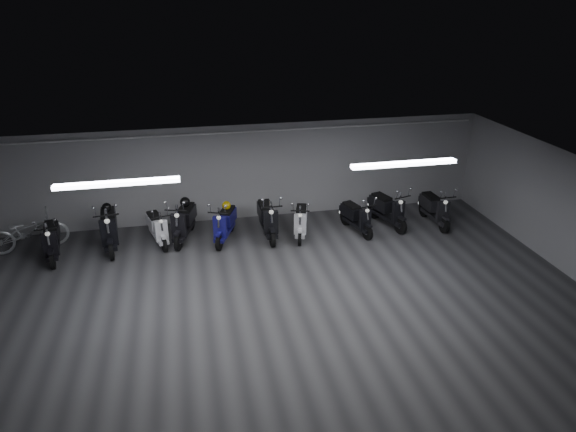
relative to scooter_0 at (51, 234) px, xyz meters
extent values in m
cube|color=#37373A|center=(5.10, -3.48, -0.66)|extent=(14.00, 10.00, 0.01)
cube|color=gray|center=(5.10, -3.48, 2.15)|extent=(14.00, 10.00, 0.01)
cube|color=#969698|center=(5.10, 1.52, 0.75)|extent=(14.00, 0.01, 2.80)
cube|color=white|center=(2.10, -2.48, 2.09)|extent=(2.40, 0.18, 0.08)
cube|color=white|center=(8.10, -2.48, 2.09)|extent=(2.40, 0.18, 0.08)
cylinder|color=white|center=(5.10, 1.44, 1.97)|extent=(13.60, 0.05, 0.05)
imported|color=silver|center=(-0.70, 0.62, -0.03)|extent=(2.03, 1.12, 1.24)
sphere|color=black|center=(1.33, 0.54, 0.39)|extent=(0.25, 0.25, 0.25)
sphere|color=#BC980B|center=(4.41, 0.34, 0.26)|extent=(0.24, 0.24, 0.24)
sphere|color=black|center=(3.33, 0.62, 0.34)|extent=(0.28, 0.28, 0.28)
camera|label=1|loc=(3.45, -12.33, 5.53)|focal=31.75mm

